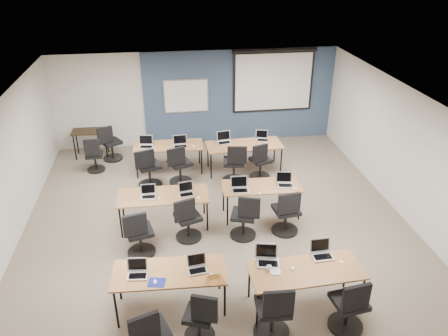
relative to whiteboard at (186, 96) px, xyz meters
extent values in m
cube|color=#6B6354|center=(0.30, -4.43, -1.45)|extent=(8.00, 9.00, 0.02)
cube|color=white|center=(0.30, -4.43, 1.25)|extent=(8.00, 9.00, 0.02)
cube|color=beige|center=(0.30, 0.07, -0.10)|extent=(8.00, 0.04, 2.70)
cube|color=beige|center=(-3.70, -4.43, -0.10)|extent=(0.04, 9.00, 2.70)
cube|color=beige|center=(4.30, -4.43, -0.10)|extent=(0.04, 9.00, 2.70)
cube|color=#3D5977|center=(1.55, 0.04, -0.10)|extent=(5.50, 0.04, 2.70)
cube|color=#99A2AB|center=(0.00, 0.00, 0.00)|extent=(1.28, 0.02, 0.98)
cube|color=white|center=(0.00, -0.01, 0.00)|extent=(1.20, 0.02, 0.90)
cube|color=black|center=(2.50, -0.02, 0.35)|extent=(2.32, 0.03, 1.82)
cube|color=white|center=(2.50, -0.03, 0.31)|extent=(2.20, 0.02, 1.62)
cylinder|color=black|center=(2.50, -0.03, 1.19)|extent=(2.40, 0.10, 0.10)
cube|color=#9A5E39|center=(-0.75, -6.53, -0.73)|extent=(1.78, 0.74, 0.03)
cylinder|color=black|center=(-1.58, -6.84, -1.10)|extent=(0.04, 0.04, 0.70)
cylinder|color=black|center=(0.08, -6.84, -1.10)|extent=(0.04, 0.04, 0.70)
cylinder|color=black|center=(-1.58, -6.22, -1.10)|extent=(0.04, 0.04, 0.70)
cylinder|color=black|center=(0.08, -6.22, -1.10)|extent=(0.04, 0.04, 0.70)
cube|color=brown|center=(1.37, -6.79, -0.73)|extent=(1.79, 0.75, 0.03)
cylinder|color=black|center=(0.54, -7.11, -1.10)|extent=(0.04, 0.04, 0.70)
cylinder|color=black|center=(2.21, -7.11, -1.10)|extent=(0.04, 0.04, 0.70)
cylinder|color=black|center=(0.54, -6.48, -1.10)|extent=(0.04, 0.04, 0.70)
cylinder|color=black|center=(2.21, -6.48, -1.10)|extent=(0.04, 0.04, 0.70)
cube|color=brown|center=(-0.79, -4.16, -0.73)|extent=(1.85, 0.77, 0.03)
cylinder|color=black|center=(-1.66, -4.48, -1.10)|extent=(0.04, 0.04, 0.70)
cylinder|color=black|center=(0.07, -4.48, -1.10)|extent=(0.04, 0.04, 0.70)
cylinder|color=black|center=(-1.66, -3.84, -1.10)|extent=(0.04, 0.04, 0.70)
cylinder|color=black|center=(0.07, -3.84, -1.10)|extent=(0.04, 0.04, 0.70)
cube|color=brown|center=(1.28, -4.08, -0.73)|extent=(1.67, 0.69, 0.03)
cylinder|color=black|center=(0.50, -4.36, -1.10)|extent=(0.04, 0.04, 0.70)
cylinder|color=black|center=(2.05, -4.36, -1.10)|extent=(0.04, 0.04, 0.70)
cylinder|color=black|center=(0.50, -3.79, -1.10)|extent=(0.04, 0.04, 0.70)
cylinder|color=black|center=(2.05, -3.79, -1.10)|extent=(0.04, 0.04, 0.70)
cube|color=#A65F33|center=(-0.60, -1.69, -0.73)|extent=(1.74, 0.73, 0.03)
cylinder|color=black|center=(-1.42, -1.99, -1.10)|extent=(0.04, 0.04, 0.70)
cylinder|color=black|center=(0.21, -1.99, -1.10)|extent=(0.04, 0.04, 0.70)
cylinder|color=black|center=(-1.42, -1.38, -1.10)|extent=(0.04, 0.04, 0.70)
cylinder|color=black|center=(0.21, -1.38, -1.10)|extent=(0.04, 0.04, 0.70)
cube|color=brown|center=(1.31, -1.93, -0.73)|extent=(1.92, 0.80, 0.03)
cylinder|color=black|center=(0.42, -2.26, -1.10)|extent=(0.04, 0.04, 0.70)
cylinder|color=black|center=(2.21, -2.26, -1.10)|extent=(0.04, 0.04, 0.70)
cylinder|color=black|center=(0.42, -1.59, -1.10)|extent=(0.04, 0.04, 0.70)
cylinder|color=black|center=(2.21, -1.59, -1.10)|extent=(0.04, 0.04, 0.70)
cube|color=#AAA9B6|center=(-1.24, -6.56, -0.71)|extent=(0.31, 0.22, 0.02)
cube|color=black|center=(-1.24, -6.58, -0.70)|extent=(0.26, 0.13, 0.00)
cube|color=#AAA9B6|center=(-1.24, -6.43, -0.59)|extent=(0.31, 0.06, 0.21)
cube|color=black|center=(-1.24, -6.44, -0.59)|extent=(0.27, 0.04, 0.17)
ellipsoid|color=white|center=(-0.97, -6.74, -0.71)|extent=(0.07, 0.10, 0.03)
cube|color=black|center=(-1.04, -7.45, -0.95)|extent=(0.46, 0.46, 0.08)
cube|color=black|center=(-1.11, -7.65, -0.67)|extent=(0.42, 0.06, 0.44)
cube|color=#B0B0B0|center=(-0.31, -6.57, -0.71)|extent=(0.30, 0.22, 0.02)
cube|color=black|center=(-0.31, -6.59, -0.70)|extent=(0.25, 0.13, 0.00)
cube|color=#B0B0B0|center=(-0.31, -6.45, -0.59)|extent=(0.30, 0.06, 0.21)
cube|color=black|center=(-0.31, -6.46, -0.59)|extent=(0.26, 0.04, 0.17)
ellipsoid|color=white|center=(-0.10, -6.72, -0.71)|extent=(0.07, 0.11, 0.04)
cylinder|color=black|center=(-0.36, -7.20, -1.42)|extent=(0.47, 0.47, 0.05)
cylinder|color=black|center=(-0.36, -7.20, -1.24)|extent=(0.06, 0.06, 0.41)
cube|color=black|center=(-0.36, -7.20, -1.00)|extent=(0.41, 0.41, 0.08)
cube|color=black|center=(-0.29, -7.38, -0.72)|extent=(0.38, 0.06, 0.44)
cube|color=#B3B3BF|center=(0.81, -6.56, -0.71)|extent=(0.36, 0.26, 0.02)
cube|color=black|center=(0.81, -6.58, -0.70)|extent=(0.31, 0.15, 0.00)
cube|color=#B3B3BF|center=(0.81, -6.42, -0.57)|extent=(0.36, 0.07, 0.25)
cube|color=black|center=(0.81, -6.43, -0.57)|extent=(0.32, 0.05, 0.20)
ellipsoid|color=white|center=(1.16, -6.74, -0.71)|extent=(0.06, 0.09, 0.03)
cylinder|color=black|center=(0.72, -7.29, -1.42)|extent=(0.55, 0.55, 0.05)
cylinder|color=black|center=(0.72, -7.29, -1.21)|extent=(0.06, 0.06, 0.49)
cube|color=black|center=(0.72, -7.29, -0.92)|extent=(0.49, 0.49, 0.08)
cube|color=black|center=(0.73, -7.51, -0.64)|extent=(0.45, 0.06, 0.44)
cube|color=#B3B3BD|center=(1.73, -6.53, -0.71)|extent=(0.34, 0.25, 0.02)
cube|color=black|center=(1.73, -6.55, -0.70)|extent=(0.29, 0.14, 0.00)
cube|color=#B3B3BD|center=(1.73, -6.40, -0.58)|extent=(0.34, 0.06, 0.23)
cube|color=black|center=(1.73, -6.40, -0.58)|extent=(0.30, 0.04, 0.19)
ellipsoid|color=white|center=(1.98, -6.71, -0.71)|extent=(0.08, 0.11, 0.03)
cylinder|color=black|center=(1.88, -7.33, -1.42)|extent=(0.54, 0.54, 0.05)
cylinder|color=black|center=(1.88, -7.33, -1.21)|extent=(0.06, 0.06, 0.48)
cube|color=black|center=(1.88, -7.33, -0.93)|extent=(0.48, 0.48, 0.08)
cube|color=black|center=(1.85, -7.55, -0.65)|extent=(0.43, 0.06, 0.44)
cube|color=silver|center=(-1.08, -4.21, -0.71)|extent=(0.30, 0.22, 0.02)
cube|color=black|center=(-1.08, -4.23, -0.70)|extent=(0.25, 0.13, 0.00)
cube|color=silver|center=(-1.08, -4.09, -0.59)|extent=(0.30, 0.06, 0.21)
cube|color=black|center=(-1.08, -4.10, -0.59)|extent=(0.26, 0.04, 0.17)
ellipsoid|color=white|center=(-0.87, -4.29, -0.71)|extent=(0.08, 0.11, 0.03)
cylinder|color=black|center=(-1.26, -5.04, -1.42)|extent=(0.54, 0.54, 0.05)
cylinder|color=black|center=(-1.26, -5.04, -1.21)|extent=(0.06, 0.06, 0.47)
cube|color=black|center=(-1.26, -5.04, -0.94)|extent=(0.47, 0.47, 0.08)
cube|color=black|center=(-1.31, -5.26, -0.66)|extent=(0.43, 0.06, 0.44)
cube|color=silver|center=(-0.32, -4.23, -0.71)|extent=(0.31, 0.22, 0.02)
cube|color=black|center=(-0.32, -4.25, -0.70)|extent=(0.26, 0.13, 0.00)
cube|color=silver|center=(-0.32, -4.11, -0.59)|extent=(0.31, 0.06, 0.21)
cube|color=black|center=(-0.32, -4.11, -0.59)|extent=(0.27, 0.04, 0.17)
ellipsoid|color=white|center=(-0.09, -4.38, -0.71)|extent=(0.06, 0.10, 0.03)
cylinder|color=black|center=(-0.33, -4.68, -1.42)|extent=(0.52, 0.52, 0.05)
cylinder|color=black|center=(-0.33, -4.68, -1.22)|extent=(0.06, 0.06, 0.46)
cube|color=black|center=(-0.33, -4.68, -0.95)|extent=(0.46, 0.46, 0.08)
cube|color=black|center=(-0.40, -4.88, -0.67)|extent=(0.42, 0.06, 0.44)
cube|color=silver|center=(0.79, -4.23, -0.71)|extent=(0.35, 0.26, 0.02)
cube|color=black|center=(0.79, -4.25, -0.70)|extent=(0.30, 0.15, 0.00)
cube|color=silver|center=(0.79, -4.09, -0.57)|extent=(0.35, 0.06, 0.24)
cube|color=black|center=(0.79, -4.10, -0.57)|extent=(0.31, 0.05, 0.20)
ellipsoid|color=white|center=(1.16, -4.40, -0.71)|extent=(0.07, 0.10, 0.03)
cylinder|color=black|center=(0.76, -4.77, -1.42)|extent=(0.53, 0.53, 0.05)
cylinder|color=black|center=(0.76, -4.77, -1.22)|extent=(0.06, 0.06, 0.47)
cube|color=black|center=(0.76, -4.77, -0.94)|extent=(0.47, 0.47, 0.08)
cube|color=black|center=(0.82, -4.98, -0.66)|extent=(0.42, 0.06, 0.44)
cube|color=#A5A6AF|center=(1.77, -4.16, -0.71)|extent=(0.34, 0.25, 0.02)
cube|color=black|center=(1.77, -4.18, -0.70)|extent=(0.29, 0.14, 0.00)
cube|color=#A5A6AF|center=(1.77, -4.03, -0.58)|extent=(0.34, 0.06, 0.23)
cube|color=black|center=(1.77, -4.03, -0.58)|extent=(0.30, 0.04, 0.19)
ellipsoid|color=white|center=(1.95, -4.34, -0.71)|extent=(0.08, 0.11, 0.04)
cylinder|color=black|center=(1.64, -4.75, -1.42)|extent=(0.54, 0.54, 0.05)
cylinder|color=black|center=(1.64, -4.75, -1.21)|extent=(0.06, 0.06, 0.48)
cube|color=black|center=(1.64, -4.75, -0.93)|extent=(0.48, 0.48, 0.08)
cube|color=black|center=(1.61, -4.97, -0.65)|extent=(0.44, 0.06, 0.44)
cube|color=silver|center=(-1.15, -1.74, -0.71)|extent=(0.35, 0.26, 0.02)
cube|color=black|center=(-1.15, -1.76, -0.70)|extent=(0.30, 0.15, 0.00)
cube|color=silver|center=(-1.15, -1.60, -0.57)|extent=(0.35, 0.07, 0.24)
cube|color=black|center=(-1.15, -1.61, -0.57)|extent=(0.31, 0.05, 0.20)
ellipsoid|color=white|center=(-0.95, -1.96, -0.71)|extent=(0.07, 0.11, 0.04)
cylinder|color=black|center=(-1.10, -2.41, -1.42)|extent=(0.57, 0.57, 0.05)
cylinder|color=black|center=(-1.10, -2.41, -1.20)|extent=(0.06, 0.06, 0.51)
cube|color=black|center=(-1.10, -2.41, -0.90)|extent=(0.51, 0.51, 0.08)
cube|color=black|center=(-1.17, -2.63, -0.62)|extent=(0.46, 0.06, 0.44)
cube|color=silver|center=(-0.30, -1.84, -0.71)|extent=(0.35, 0.25, 0.02)
cube|color=black|center=(-0.30, -1.86, -0.70)|extent=(0.30, 0.15, 0.00)
cube|color=silver|center=(-0.30, -1.71, -0.58)|extent=(0.35, 0.06, 0.24)
cube|color=black|center=(-0.30, -1.71, -0.58)|extent=(0.31, 0.05, 0.20)
ellipsoid|color=white|center=(0.02, -1.88, -0.71)|extent=(0.07, 0.11, 0.04)
cylinder|color=black|center=(-0.35, -2.36, -1.42)|extent=(0.56, 0.56, 0.05)
cylinder|color=black|center=(-0.35, -2.36, -1.20)|extent=(0.06, 0.06, 0.50)
cube|color=black|center=(-0.35, -2.36, -0.91)|extent=(0.50, 0.50, 0.08)
cube|color=black|center=(-0.44, -2.57, -0.63)|extent=(0.45, 0.06, 0.44)
cube|color=#BCBCBC|center=(0.83, -1.77, -0.71)|extent=(0.36, 0.26, 0.02)
cube|color=black|center=(0.83, -1.79, -0.70)|extent=(0.31, 0.15, 0.00)
cube|color=#BCBCBC|center=(0.83, -1.63, -0.57)|extent=(0.36, 0.07, 0.25)
cube|color=black|center=(0.83, -1.64, -0.57)|extent=(0.32, 0.05, 0.20)
ellipsoid|color=white|center=(0.97, -1.86, -0.71)|extent=(0.08, 0.10, 0.03)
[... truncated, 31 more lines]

